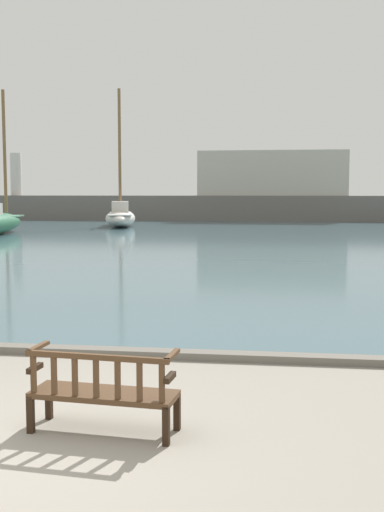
# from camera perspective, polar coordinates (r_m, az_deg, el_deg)

# --- Properties ---
(ground_plane) EXTENTS (160.00, 160.00, 0.00)m
(ground_plane) POSITION_cam_1_polar(r_m,az_deg,el_deg) (6.95, -14.44, -16.60)
(ground_plane) COLOR gray
(harbor_water) EXTENTS (100.00, 80.00, 0.08)m
(harbor_water) POSITION_cam_1_polar(r_m,az_deg,el_deg) (50.06, 4.94, 2.78)
(harbor_water) COLOR #476670
(harbor_water) RESTS_ON ground
(quay_edge_kerb) EXTENTS (40.00, 0.30, 0.12)m
(quay_edge_kerb) POSITION_cam_1_polar(r_m,az_deg,el_deg) (10.41, -6.34, -8.52)
(quay_edge_kerb) COLOR slate
(quay_edge_kerb) RESTS_ON ground
(park_bench) EXTENTS (1.64, 0.67, 0.92)m
(park_bench) POSITION_cam_1_polar(r_m,az_deg,el_deg) (7.16, -7.94, -11.77)
(park_bench) COLOR black
(park_bench) RESTS_ON ground
(sailboat_outer_port) EXTENTS (3.84, 7.70, 9.91)m
(sailboat_outer_port) POSITION_cam_1_polar(r_m,az_deg,el_deg) (47.07, -6.39, 3.59)
(sailboat_outer_port) COLOR silver
(sailboat_outer_port) RESTS_ON harbor_water
(far_breakwater) EXTENTS (52.16, 2.40, 6.09)m
(far_breakwater) POSITION_cam_1_polar(r_m,az_deg,el_deg) (55.86, 5.51, 5.03)
(far_breakwater) COLOR #66605B
(far_breakwater) RESTS_ON ground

